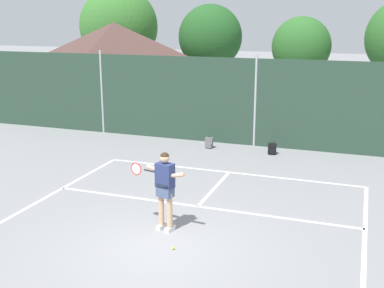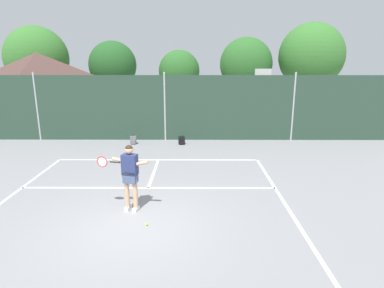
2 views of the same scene
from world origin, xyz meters
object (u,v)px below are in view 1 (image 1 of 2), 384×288
Objects in this scene: tennis_player at (165,184)px; backpack_grey at (209,143)px; backpack_black at (272,149)px; tennis_ball at (173,248)px.

tennis_player is 7.35m from backpack_grey.
backpack_black is at bearing 81.08° from tennis_player.
tennis_player reaches higher than backpack_black.
backpack_black reaches higher than tennis_ball.
tennis_player is 7.29m from backpack_black.
tennis_ball is at bearing -57.84° from tennis_player.
backpack_black is at bearing -0.94° from backpack_grey.
backpack_black is (0.58, 8.00, 0.16)m from tennis_ball.
tennis_player is at bearing 122.16° from tennis_ball.
tennis_player reaches higher than tennis_ball.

